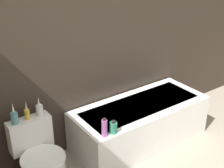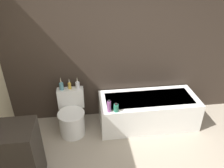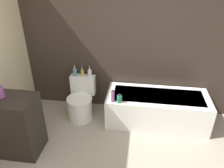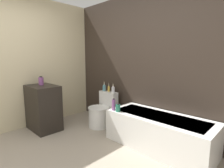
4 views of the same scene
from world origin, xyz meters
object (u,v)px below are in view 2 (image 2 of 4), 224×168
vase_silver (70,85)px  shampoo_bottle_tall (109,106)px  bathtub (148,110)px  vase_bronze (78,84)px  toilet (72,117)px  shampoo_bottle_short (116,108)px  vase_gold (61,85)px

vase_silver → shampoo_bottle_tall: (0.59, -0.47, -0.15)m
bathtub → vase_bronze: size_ratio=8.00×
shampoo_bottle_tall → vase_bronze: bearing=134.7°
bathtub → shampoo_bottle_tall: (-0.70, -0.28, 0.35)m
toilet → shampoo_bottle_short: toilet is taller
bathtub → vase_gold: vase_gold is taller
vase_silver → vase_bronze: 0.13m
vase_silver → bathtub: bearing=-8.1°
toilet → vase_bronze: 0.54m
toilet → vase_bronze: bearing=59.8°
bathtub → vase_bronze: vase_bronze is taller
vase_gold → bathtub: bearing=-6.9°
vase_gold → vase_silver: (0.13, 0.01, -0.01)m
toilet → vase_bronze: size_ratio=3.37×
bathtub → toilet: bearing=-178.3°
vase_gold → shampoo_bottle_short: 0.96m
vase_gold → vase_bronze: size_ratio=1.09×
bathtub → shampoo_bottle_short: size_ratio=11.85×
toilet → shampoo_bottle_short: bearing=-19.6°
bathtub → vase_gold: (-1.42, 0.17, 0.51)m
vase_bronze → vase_silver: bearing=179.4°
vase_silver → shampoo_bottle_short: (0.69, -0.47, -0.18)m
vase_gold → vase_silver: 0.13m
toilet → bathtub: bearing=1.7°
vase_gold → shampoo_bottle_tall: bearing=-32.3°
vase_gold → vase_silver: size_ratio=1.14×
vase_silver → shampoo_bottle_short: vase_silver is taller
vase_bronze → toilet: bearing=-120.2°
toilet → vase_gold: 0.54m
vase_silver → vase_gold: bearing=-174.5°
vase_silver → shampoo_bottle_short: 0.86m
bathtub → shampoo_bottle_short: shampoo_bottle_short is taller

